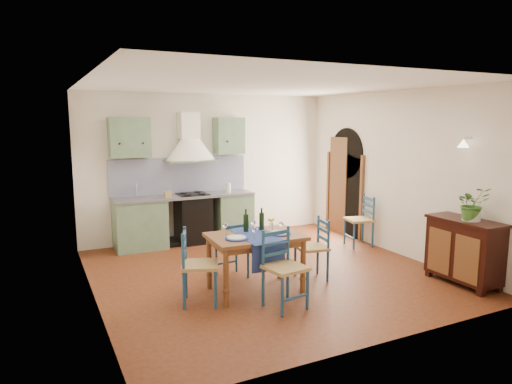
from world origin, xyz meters
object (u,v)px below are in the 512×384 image
at_px(dining_table, 256,241).
at_px(chair_near, 284,268).
at_px(potted_plant, 472,204).
at_px(sideboard, 464,249).

xyz_separation_m(dining_table, chair_near, (0.07, -0.62, -0.19)).
xyz_separation_m(chair_near, potted_plant, (2.68, -0.50, 0.67)).
relative_size(dining_table, potted_plant, 2.69).
xyz_separation_m(sideboard, potted_plant, (-0.01, -0.08, 0.66)).
distance_m(chair_near, potted_plant, 2.80).
bearing_deg(sideboard, dining_table, 159.35).
bearing_deg(potted_plant, sideboard, 84.83).
height_order(dining_table, chair_near, dining_table).
xyz_separation_m(dining_table, potted_plant, (2.75, -1.12, 0.48)).
bearing_deg(chair_near, dining_table, 96.80).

